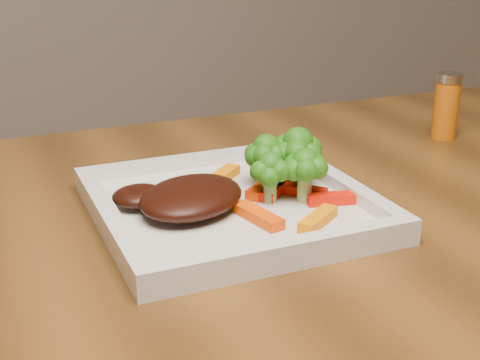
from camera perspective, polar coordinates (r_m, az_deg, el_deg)
name	(u,v)px	position (r m, az deg, el deg)	size (l,w,h in m)	color
plate	(231,209)	(0.69, -0.77, -2.53)	(0.27, 0.27, 0.01)	white
steak	(191,197)	(0.67, -4.17, -1.45)	(0.12, 0.09, 0.03)	black
broccoli_0	(266,156)	(0.72, 2.26, 2.08)	(0.06, 0.06, 0.07)	#226B11
broccoli_1	(297,158)	(0.73, 4.91, 1.86)	(0.06, 0.06, 0.06)	#225D0F
broccoli_2	(305,174)	(0.69, 5.56, 0.48)	(0.05, 0.05, 0.06)	#376B11
broccoli_3	(270,173)	(0.68, 2.59, 0.57)	(0.05, 0.05, 0.06)	#2D6F12
carrot_0	(318,219)	(0.64, 6.67, -3.34)	(0.06, 0.02, 0.01)	orange
carrot_1	(336,198)	(0.69, 8.22, -1.55)	(0.06, 0.02, 0.01)	#EF1503
carrot_2	(258,216)	(0.65, 1.56, -3.06)	(0.06, 0.02, 0.01)	#FF4C04
carrot_3	(297,172)	(0.76, 4.90, 0.70)	(0.06, 0.02, 0.01)	orange
carrot_4	(222,176)	(0.75, -1.57, 0.32)	(0.06, 0.02, 0.01)	orange
carrot_5	(302,191)	(0.71, 5.29, -0.90)	(0.05, 0.01, 0.01)	red
carrot_6	(275,189)	(0.71, 3.04, -0.76)	(0.06, 0.02, 0.01)	#FF1704
spice_shaker	(446,106)	(0.98, 17.19, 6.04)	(0.03, 0.03, 0.09)	#BF590A
carrot_7	(265,187)	(0.72, 2.14, -0.64)	(0.06, 0.02, 0.01)	#FF3904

